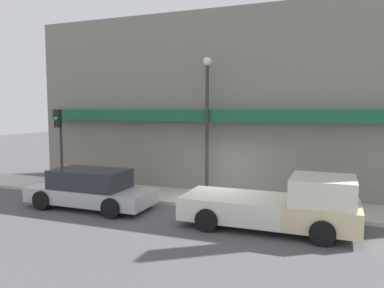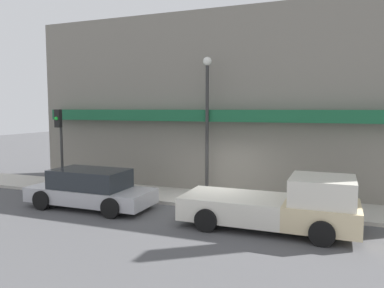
{
  "view_description": "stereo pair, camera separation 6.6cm",
  "coord_description": "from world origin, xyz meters",
  "px_view_note": "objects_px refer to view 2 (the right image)",
  "views": [
    {
      "loc": [
        4.16,
        -12.98,
        3.75
      ],
      "look_at": [
        -1.26,
        1.0,
        2.33
      ],
      "focal_mm": 35.0,
      "sensor_mm": 36.0,
      "label": 1
    },
    {
      "loc": [
        4.22,
        -12.95,
        3.75
      ],
      "look_at": [
        -1.26,
        1.0,
        2.33
      ],
      "focal_mm": 35.0,
      "sensor_mm": 36.0,
      "label": 2
    }
  ],
  "objects_px": {
    "pickup_truck": "(280,205)",
    "parked_car": "(90,189)",
    "street_lamp": "(207,110)",
    "traffic_light": "(60,134)",
    "fire_hydrant": "(122,187)"
  },
  "relations": [
    {
      "from": "parked_car",
      "to": "pickup_truck",
      "type": "bearing_deg",
      "value": 1.52
    },
    {
      "from": "pickup_truck",
      "to": "parked_car",
      "type": "xyz_separation_m",
      "value": [
        -7.08,
        -0.0,
        -0.05
      ]
    },
    {
      "from": "pickup_truck",
      "to": "parked_car",
      "type": "bearing_deg",
      "value": -178.0
    },
    {
      "from": "fire_hydrant",
      "to": "street_lamp",
      "type": "bearing_deg",
      "value": 20.53
    },
    {
      "from": "parked_car",
      "to": "fire_hydrant",
      "type": "height_order",
      "value": "parked_car"
    },
    {
      "from": "pickup_truck",
      "to": "traffic_light",
      "type": "distance_m",
      "value": 10.33
    },
    {
      "from": "parked_car",
      "to": "street_lamp",
      "type": "xyz_separation_m",
      "value": [
        3.57,
        3.19,
        2.98
      ]
    },
    {
      "from": "fire_hydrant",
      "to": "street_lamp",
      "type": "relative_size",
      "value": 0.1
    },
    {
      "from": "street_lamp",
      "to": "traffic_light",
      "type": "relative_size",
      "value": 1.6
    },
    {
      "from": "street_lamp",
      "to": "fire_hydrant",
      "type": "bearing_deg",
      "value": -159.47
    },
    {
      "from": "parked_car",
      "to": "fire_hydrant",
      "type": "xyz_separation_m",
      "value": [
        0.17,
        1.92,
        -0.3
      ]
    },
    {
      "from": "parked_car",
      "to": "traffic_light",
      "type": "height_order",
      "value": "traffic_light"
    },
    {
      "from": "pickup_truck",
      "to": "fire_hydrant",
      "type": "height_order",
      "value": "pickup_truck"
    },
    {
      "from": "parked_car",
      "to": "traffic_light",
      "type": "bearing_deg",
      "value": 149.91
    },
    {
      "from": "parked_car",
      "to": "street_lamp",
      "type": "height_order",
      "value": "street_lamp"
    }
  ]
}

